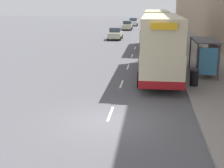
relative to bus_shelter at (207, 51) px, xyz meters
name	(u,v)px	position (x,y,z in m)	size (l,w,h in m)	color
ground_plane	(107,122)	(-5.77, -9.56, -1.88)	(220.00, 220.00, 0.00)	#515156
pavement	(180,35)	(0.73, 28.94, -1.81)	(5.00, 93.00, 0.14)	gray
lane_mark_0	(110,114)	(-5.77, -8.54, -1.87)	(0.12, 2.00, 0.01)	silver
lane_mark_1	(121,84)	(-5.77, -2.88, -1.87)	(0.12, 2.00, 0.01)	silver
lane_mark_2	(128,67)	(-5.77, 2.78, -1.87)	(0.12, 2.00, 0.01)	silver
lane_mark_3	(132,56)	(-5.77, 8.44, -1.87)	(0.12, 2.00, 0.01)	silver
lane_mark_4	(135,48)	(-5.77, 14.10, -1.87)	(0.12, 2.00, 0.01)	silver
bus_shelter	(207,51)	(0.00, 0.00, 0.00)	(1.60, 4.20, 2.48)	#4C4C51
double_decker_bus_near	(160,44)	(-3.30, -0.15, 0.41)	(2.85, 11.10, 4.30)	beige
double_decker_bus_ahead	(156,29)	(-3.43, 13.75, 0.41)	(2.85, 10.97, 4.30)	beige
car_0	(115,34)	(-9.07, 22.41, -1.04)	(1.92, 4.08, 1.69)	#B7B799
car_1	(127,25)	(-8.59, 38.73, -1.01)	(1.92, 4.19, 1.76)	#B7B799
car_2	(133,22)	(-8.08, 50.10, -1.01)	(2.04, 3.90, 1.77)	silver
pedestrian_at_shelter	(199,57)	(-0.16, 2.55, -0.88)	(0.33, 0.33, 1.68)	#23232D
pedestrian_1	(200,55)	(0.08, 3.29, -0.87)	(0.34, 0.34, 1.69)	#23232D
pedestrian_2	(212,52)	(1.34, 5.21, -0.88)	(0.33, 0.33, 1.68)	#23232D
litter_bin	(194,77)	(-1.22, -3.23, -1.21)	(0.55, 0.55, 1.05)	black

